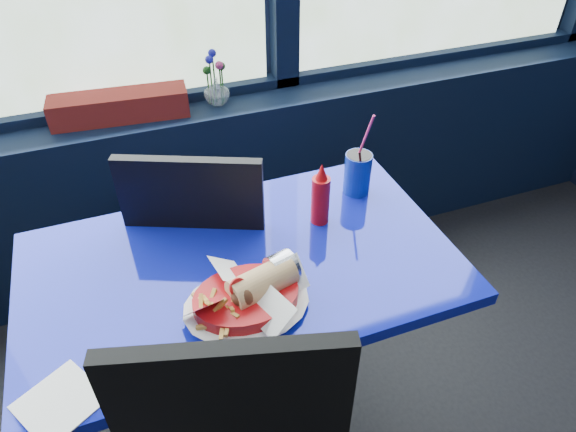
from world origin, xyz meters
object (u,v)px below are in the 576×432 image
object	(u,v)px
flower_vase	(216,88)
ketchup_bottle	(320,197)
chair_near_back	(180,249)
planter_box	(120,106)
near_table	(244,305)
food_basket	(248,296)
soda_cup	(358,172)

from	to	relation	value
flower_vase	ketchup_bottle	bearing A→B (deg)	-81.26
chair_near_back	planter_box	distance (m)	0.63
planter_box	ketchup_bottle	world-z (taller)	ketchup_bottle
near_table	planter_box	bearing A→B (deg)	103.92
food_basket	chair_near_back	bearing A→B (deg)	112.95
ketchup_bottle	soda_cup	distance (m)	0.20
near_table	flower_vase	xyz separation A→B (m)	(0.16, 0.87, 0.30)
flower_vase	ketchup_bottle	size ratio (longest dim) A/B	1.07
planter_box	soda_cup	world-z (taller)	soda_cup
chair_near_back	food_basket	distance (m)	0.54
soda_cup	flower_vase	bearing A→B (deg)	113.54
near_table	planter_box	world-z (taller)	planter_box
food_basket	near_table	bearing A→B (deg)	91.19
planter_box	flower_vase	xyz separation A→B (m)	(0.38, -0.01, 0.02)
food_basket	flower_vase	bearing A→B (deg)	90.07
near_table	food_basket	bearing A→B (deg)	-99.05
flower_vase	planter_box	bearing A→B (deg)	178.57
near_table	planter_box	xyz separation A→B (m)	(-0.22, 0.88, 0.28)
planter_box	food_basket	size ratio (longest dim) A/B	1.63
planter_box	ketchup_bottle	distance (m)	0.93
near_table	soda_cup	distance (m)	0.55
soda_cup	ketchup_bottle	bearing A→B (deg)	-149.89
near_table	soda_cup	world-z (taller)	soda_cup
chair_near_back	planter_box	size ratio (longest dim) A/B	1.93
near_table	food_basket	xyz separation A→B (m)	(-0.03, -0.16, 0.22)
food_basket	soda_cup	world-z (taller)	soda_cup
food_basket	soda_cup	distance (m)	0.60
ketchup_bottle	soda_cup	size ratio (longest dim) A/B	0.70
flower_vase	soda_cup	size ratio (longest dim) A/B	0.75
near_table	chair_near_back	size ratio (longest dim) A/B	1.22
ketchup_bottle	soda_cup	world-z (taller)	soda_cup
chair_near_back	ketchup_bottle	size ratio (longest dim) A/B	4.79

